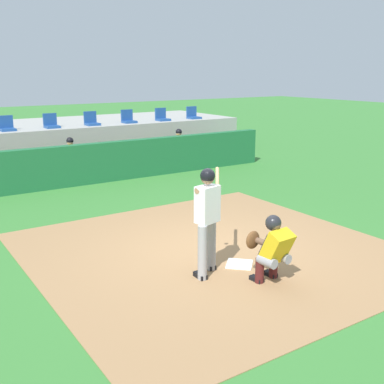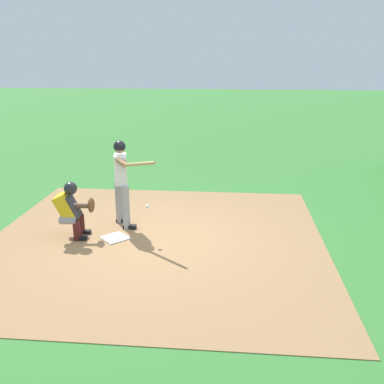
{
  "view_description": "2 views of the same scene",
  "coord_description": "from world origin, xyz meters",
  "views": [
    {
      "loc": [
        -4.93,
        -6.78,
        3.3
      ],
      "look_at": [
        0.0,
        0.7,
        1.0
      ],
      "focal_mm": 44.53,
      "sensor_mm": 36.0,
      "label": 1
    },
    {
      "loc": [
        7.65,
        1.41,
        3.4
      ],
      "look_at": [
        0.0,
        0.7,
        1.0
      ],
      "focal_mm": 40.93,
      "sensor_mm": 36.0,
      "label": 2
    }
  ],
  "objects": [
    {
      "name": "dugout_player_2",
      "position": [
        -0.05,
        7.34,
        0.67
      ],
      "size": [
        0.49,
        0.7,
        1.3
      ],
      "color": "#939399",
      "rests_on": "ground"
    },
    {
      "name": "ground_plane",
      "position": [
        0.0,
        0.0,
        0.0
      ],
      "size": [
        80.0,
        80.0,
        0.0
      ],
      "primitive_type": "plane",
      "color": "#387A33"
    },
    {
      "name": "stadium_seat_6",
      "position": [
        2.89,
        9.38,
        1.53
      ],
      "size": [
        0.46,
        0.46,
        0.48
      ],
      "color": "#1E478C",
      "rests_on": "stands_platform"
    },
    {
      "name": "stadium_seat_3",
      "position": [
        -1.44,
        9.38,
        1.53
      ],
      "size": [
        0.46,
        0.46,
        0.48
      ],
      "color": "#1E478C",
      "rests_on": "stands_platform"
    },
    {
      "name": "stadium_seat_5",
      "position": [
        1.44,
        9.38,
        1.53
      ],
      "size": [
        0.46,
        0.46,
        0.48
      ],
      "color": "#1E478C",
      "rests_on": "stands_platform"
    },
    {
      "name": "stadium_seat_4",
      "position": [
        0.0,
        9.38,
        1.53
      ],
      "size": [
        0.46,
        0.46,
        0.48
      ],
      "color": "#1E478C",
      "rests_on": "stands_platform"
    },
    {
      "name": "batter_at_plate",
      "position": [
        -0.68,
        -0.79,
        1.04
      ],
      "size": [
        1.09,
        1.06,
        1.8
      ],
      "color": "#99999E",
      "rests_on": "ground"
    },
    {
      "name": "catcher_crouched",
      "position": [
        -0.02,
        -1.6,
        0.61
      ],
      "size": [
        0.51,
        1.84,
        1.13
      ],
      "color": "gray",
      "rests_on": "ground"
    },
    {
      "name": "stadium_seat_7",
      "position": [
        4.33,
        9.38,
        1.53
      ],
      "size": [
        0.46,
        0.46,
        0.48
      ],
      "color": "#1E478C",
      "rests_on": "stands_platform"
    },
    {
      "name": "dugout_bench",
      "position": [
        0.0,
        7.5,
        0.23
      ],
      "size": [
        11.8,
        0.44,
        0.45
      ],
      "primitive_type": "cube",
      "color": "olive",
      "rests_on": "ground"
    },
    {
      "name": "home_plate",
      "position": [
        0.0,
        -0.8,
        0.02
      ],
      "size": [
        0.62,
        0.62,
        0.02
      ],
      "primitive_type": "cube",
      "rotation": [
        0.0,
        0.0,
        0.79
      ],
      "color": "white",
      "rests_on": "dirt_infield"
    },
    {
      "name": "stands_platform",
      "position": [
        0.0,
        10.9,
        0.7
      ],
      "size": [
        15.0,
        4.4,
        1.4
      ],
      "primitive_type": "cube",
      "color": "#9E9E99",
      "rests_on": "ground"
    },
    {
      "name": "dugout_wall",
      "position": [
        0.0,
        6.5,
        0.6
      ],
      "size": [
        13.0,
        0.3,
        1.2
      ],
      "primitive_type": "cube",
      "color": "#1E6638",
      "rests_on": "ground"
    },
    {
      "name": "stadium_seat_8",
      "position": [
        5.78,
        9.38,
        1.53
      ],
      "size": [
        0.46,
        0.46,
        0.48
      ],
      "color": "#1E478C",
      "rests_on": "stands_platform"
    },
    {
      "name": "dugout_player_3",
      "position": [
        3.91,
        7.34,
        0.67
      ],
      "size": [
        0.49,
        0.7,
        1.3
      ],
      "color": "#939399",
      "rests_on": "ground"
    },
    {
      "name": "dirt_infield",
      "position": [
        0.0,
        0.0,
        0.01
      ],
      "size": [
        6.4,
        6.4,
        0.01
      ],
      "primitive_type": "cube",
      "color": "#9E754C",
      "rests_on": "ground"
    }
  ]
}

